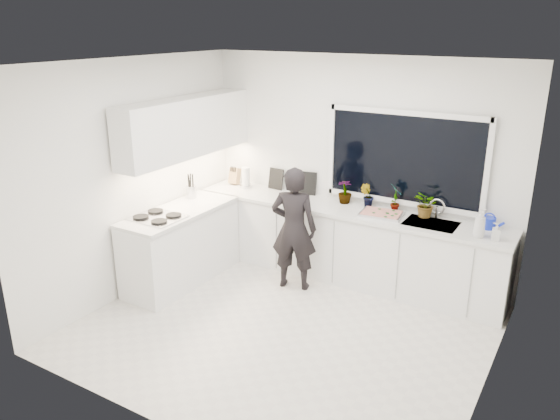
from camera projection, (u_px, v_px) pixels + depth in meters
The scene contains 25 objects.
floor at pixel (284, 329), 5.73m from camera, with size 4.00×3.50×0.02m, color beige.
wall_back at pixel (357, 168), 6.71m from camera, with size 4.00×0.02×2.70m, color white.
wall_left at pixel (134, 178), 6.27m from camera, with size 0.02×3.50×2.70m, color white.
wall_right at pixel (503, 249), 4.31m from camera, with size 0.02×3.50×2.70m, color white.
ceiling at pixel (285, 62), 4.84m from camera, with size 4.00×3.50×0.02m, color white.
window at pixel (404, 158), 6.32m from camera, with size 1.80×0.02×1.00m, color black.
base_cabinets_back at pixel (344, 244), 6.76m from camera, with size 3.92×0.58×0.88m, color white.
base_cabinets_left at pixel (181, 247), 6.68m from camera, with size 0.58×1.60×0.88m, color white.
countertop_back at pixel (345, 209), 6.60m from camera, with size 3.94×0.62×0.04m, color silver.
countertop_left at pixel (179, 211), 6.53m from camera, with size 0.62×1.60×0.04m, color silver.
upper_cabinets at pixel (186, 127), 6.56m from camera, with size 0.34×2.10×0.70m, color white.
sink at pixel (431, 227), 6.11m from camera, with size 0.58×0.42×0.14m, color silver.
faucet at pixel (437, 209), 6.21m from camera, with size 0.03×0.03×0.22m, color silver.
stovetop at pixel (157, 217), 6.25m from camera, with size 0.56×0.48×0.03m, color black.
person at pixel (294, 229), 6.41m from camera, with size 0.55×0.36×1.50m, color black.
pizza_tray at pixel (382, 214), 6.34m from camera, with size 0.48×0.35×0.03m, color #BCBBC0.
pizza at pixel (382, 213), 6.33m from camera, with size 0.43×0.31×0.01m, color red.
watering_can at pixel (489, 223), 5.91m from camera, with size 0.14×0.14×0.13m, color #152CC9.
paper_towel_roll at pixel (246, 178), 7.38m from camera, with size 0.11×0.11×0.26m, color silver.
knife_block at pixel (235, 176), 7.52m from camera, with size 0.13×0.10×0.22m, color #A0734A.
utensil_crock at pixel (191, 192), 6.95m from camera, with size 0.13×0.13×0.16m, color #A9A9AD.
picture_frame_large at pixel (276, 179), 7.30m from camera, with size 0.22×0.02×0.28m, color black.
picture_frame_small at pixel (307, 183), 7.07m from camera, with size 0.25×0.02×0.30m, color black.
herb_plants at pixel (396, 200), 6.40m from camera, with size 1.31×0.36×0.34m.
soap_bottles at pixel (484, 225), 5.64m from camera, with size 0.30×0.16×0.31m.
Camera 1 is at (2.55, -4.31, 3.05)m, focal length 35.00 mm.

